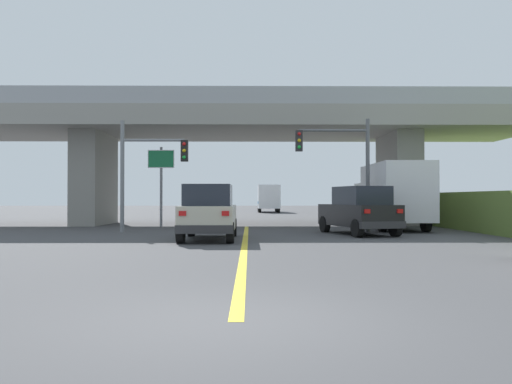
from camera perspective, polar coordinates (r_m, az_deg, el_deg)
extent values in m
plane|color=#424244|center=(31.26, -0.97, -3.48)|extent=(160.00, 160.00, 0.00)
cube|color=gray|center=(31.52, -0.97, 7.17)|extent=(32.89, 8.29, 1.08)
cube|color=gray|center=(32.54, -16.86, 1.33)|extent=(1.48, 4.97, 5.29)
cube|color=gray|center=(32.44, 14.97, 1.33)|extent=(1.48, 4.97, 5.29)
cube|color=#9EA0A5|center=(27.74, -1.02, 10.32)|extent=(32.89, 0.20, 0.90)
cube|color=#9EA0A5|center=(35.62, -0.93, 7.87)|extent=(32.89, 0.20, 0.90)
cube|color=yellow|center=(17.73, -1.21, -5.60)|extent=(0.20, 22.20, 0.01)
cube|color=#B7B29E|center=(19.76, -5.03, -2.75)|extent=(1.87, 4.45, 0.90)
cube|color=#1E232D|center=(19.42, -5.10, -0.34)|extent=(1.65, 2.45, 0.76)
cube|color=#2D2D30|center=(17.61, -5.57, -4.01)|extent=(1.91, 0.20, 0.28)
cube|color=red|center=(17.59, -7.87, -2.28)|extent=(0.24, 0.06, 0.16)
cube|color=red|center=(17.47, -3.29, -2.30)|extent=(0.24, 0.06, 0.16)
cylinder|color=black|center=(21.52, -6.92, -3.78)|extent=(0.26, 0.72, 0.72)
cylinder|color=black|center=(21.41, -2.45, -3.80)|extent=(0.26, 0.72, 0.72)
cylinder|color=black|center=(18.21, -8.07, -4.34)|extent=(0.26, 0.72, 0.72)
cylinder|color=black|center=(18.07, -2.78, -4.37)|extent=(0.26, 0.72, 0.72)
cube|color=black|center=(22.94, 10.84, -2.45)|extent=(2.88, 4.72, 0.90)
cube|color=#1E232D|center=(22.63, 11.20, -0.37)|extent=(2.17, 2.75, 0.76)
cube|color=#2D2D30|center=(21.04, 13.40, -3.45)|extent=(1.87, 0.66, 0.28)
cube|color=red|center=(20.64, 11.80, -2.04)|extent=(0.25, 0.12, 0.16)
cube|color=red|center=(21.30, 15.13, -1.99)|extent=(0.25, 0.12, 0.16)
cylinder|color=black|center=(24.12, 7.37, -3.44)|extent=(0.43, 0.76, 0.72)
cylinder|color=black|center=(24.80, 10.89, -3.36)|extent=(0.43, 0.76, 0.72)
cylinder|color=black|center=(21.12, 10.79, -3.83)|extent=(0.43, 0.76, 0.72)
cylinder|color=black|center=(21.88, 14.68, -3.71)|extent=(0.43, 0.76, 0.72)
cube|color=silver|center=(29.98, 12.90, -0.90)|extent=(2.20, 2.00, 1.90)
cube|color=silver|center=(26.46, 14.75, -0.03)|extent=(2.31, 5.29, 2.73)
cube|color=#B26619|center=(26.46, 14.75, -1.51)|extent=(2.33, 5.18, 0.24)
cylinder|color=black|center=(29.79, 11.03, -2.74)|extent=(0.30, 0.90, 0.90)
cylinder|color=black|center=(30.25, 14.75, -2.69)|extent=(0.30, 0.90, 0.90)
cylinder|color=black|center=(24.94, 13.35, -3.13)|extent=(0.30, 0.90, 0.90)
cylinder|color=black|center=(25.50, 17.72, -3.06)|extent=(0.30, 0.90, 0.90)
cylinder|color=#56595E|center=(24.90, 11.86, 1.77)|extent=(0.18, 0.18, 5.16)
cylinder|color=#56595E|center=(24.78, 8.27, 6.54)|extent=(3.15, 0.12, 0.12)
cube|color=#232326|center=(24.53, 4.62, 5.48)|extent=(0.32, 0.26, 0.96)
sphere|color=red|center=(24.42, 4.65, 6.22)|extent=(0.16, 0.16, 0.16)
sphere|color=gold|center=(24.38, 4.65, 5.52)|extent=(0.16, 0.16, 0.16)
sphere|color=green|center=(24.35, 4.65, 4.81)|extent=(0.16, 0.16, 0.16)
cylinder|color=slate|center=(24.67, -14.11, 1.63)|extent=(0.18, 0.18, 5.02)
cylinder|color=slate|center=(24.50, -10.91, 5.46)|extent=(2.79, 0.12, 0.12)
cube|color=black|center=(24.25, -7.65, 4.38)|extent=(0.32, 0.26, 0.96)
sphere|color=red|center=(24.13, -7.70, 5.12)|extent=(0.16, 0.16, 0.16)
sphere|color=gold|center=(24.10, -7.70, 4.41)|extent=(0.16, 0.16, 0.16)
sphere|color=green|center=(24.08, -7.70, 3.70)|extent=(0.16, 0.16, 0.16)
cylinder|color=slate|center=(29.01, -10.11, 0.54)|extent=(0.14, 0.14, 4.27)
cube|color=#197242|center=(29.02, -10.12, 3.50)|extent=(1.33, 0.08, 0.88)
cube|color=white|center=(29.02, -10.12, 3.50)|extent=(1.41, 0.04, 0.96)
cube|color=navy|center=(61.36, 1.26, -0.80)|extent=(2.20, 2.00, 1.90)
cube|color=silver|center=(57.90, 1.37, -0.51)|extent=(2.31, 4.93, 2.50)
cube|color=#195999|center=(57.90, 1.37, -1.13)|extent=(2.33, 4.83, 0.24)
cylinder|color=black|center=(61.35, 0.32, -1.69)|extent=(0.30, 0.90, 0.90)
cylinder|color=black|center=(61.42, 2.19, -1.68)|extent=(0.30, 0.90, 0.90)
cylinder|color=black|center=(56.66, 0.41, -1.77)|extent=(0.30, 0.90, 0.90)
cylinder|color=black|center=(56.73, 2.43, -1.77)|extent=(0.30, 0.90, 0.90)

